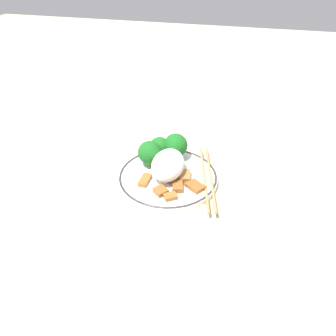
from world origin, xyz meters
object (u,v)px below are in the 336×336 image
(broccoli_back_left, at_px, (176,146))
(broccoli_back_center, at_px, (159,147))
(chopsticks, at_px, (207,177))
(plate, at_px, (168,177))
(broccoli_back_right, at_px, (150,153))

(broccoli_back_left, relative_size, broccoli_back_center, 1.16)
(broccoli_back_center, bearing_deg, chopsticks, -112.68)
(plate, height_order, broccoli_back_right, broccoli_back_right)
(broccoli_back_right, xyz_separation_m, chopsticks, (-0.02, -0.13, -0.03))
(broccoli_back_left, height_order, broccoli_back_right, broccoli_back_left)
(broccoli_back_left, xyz_separation_m, chopsticks, (-0.06, -0.08, -0.03))
(plate, relative_size, broccoli_back_left, 3.52)
(broccoli_back_right, distance_m, chopsticks, 0.14)
(broccoli_back_right, bearing_deg, chopsticks, -96.53)
(broccoli_back_right, bearing_deg, broccoli_back_center, -20.70)
(plate, bearing_deg, broccoli_back_center, 29.66)
(broccoli_back_left, distance_m, broccoli_back_center, 0.04)
(chopsticks, bearing_deg, broccoli_back_left, 54.48)
(broccoli_back_right, bearing_deg, plate, -119.94)
(plate, xyz_separation_m, chopsticks, (0.01, -0.08, 0.01))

